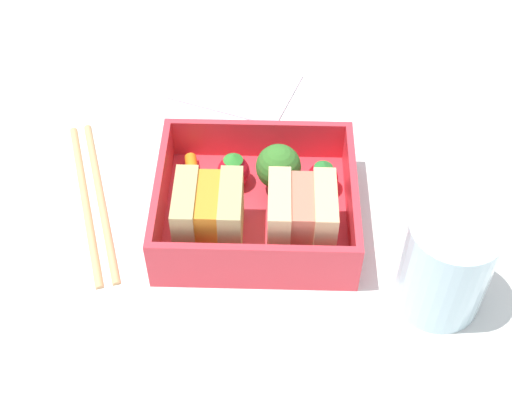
{
  "coord_description": "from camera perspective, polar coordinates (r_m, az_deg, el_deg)",
  "views": [
    {
      "loc": [
        -1.1,
        39.85,
        47.12
      ],
      "look_at": [
        0.0,
        0.0,
        2.7
      ],
      "focal_mm": 50.0,
      "sensor_mm": 36.0,
      "label": 1
    }
  ],
  "objects": [
    {
      "name": "carrot_stick_far_left",
      "position": [
        0.63,
        -5.06,
        1.71
      ],
      "size": [
        1.99,
        5.36,
        1.07
      ],
      "primitive_type": "cylinder",
      "rotation": [
        1.57,
        0.0,
        0.18
      ],
      "color": "orange",
      "rests_on": "bento_tray"
    },
    {
      "name": "broccoli_floret",
      "position": [
        0.6,
        1.8,
        2.56
      ],
      "size": [
        3.87,
        3.87,
        4.79
      ],
      "color": "#93D35F",
      "rests_on": "bento_tray"
    },
    {
      "name": "chopstick_pair",
      "position": [
        0.65,
        -12.95,
        0.12
      ],
      "size": [
        7.79,
        19.14,
        0.7
      ],
      "color": "tan",
      "rests_on": "ground_plane"
    },
    {
      "name": "strawberry_left",
      "position": [
        0.62,
        -1.81,
        2.3
      ],
      "size": [
        2.84,
        2.84,
        3.44
      ],
      "color": "red",
      "rests_on": "bento_tray"
    },
    {
      "name": "strawberry_far_left",
      "position": [
        0.62,
        5.34,
        1.74
      ],
      "size": [
        2.71,
        2.71,
        3.31
      ],
      "color": "red",
      "rests_on": "bento_tray"
    },
    {
      "name": "sandwich_center_left",
      "position": [
        0.57,
        -3.79,
        -1.24
      ],
      "size": [
        5.36,
        5.72,
        5.45
      ],
      "color": "tan",
      "rests_on": "bento_tray"
    },
    {
      "name": "ground_plane",
      "position": [
        0.62,
        -0.0,
        -2.27
      ],
      "size": [
        120.0,
        120.0,
        2.0
      ],
      "primitive_type": "cube",
      "color": "silver"
    },
    {
      "name": "bento_rim",
      "position": [
        0.59,
        -0.0,
        0.27
      ],
      "size": [
        16.59,
        14.51,
        3.84
      ],
      "color": "#E13541",
      "rests_on": "bento_tray"
    },
    {
      "name": "sandwich_left",
      "position": [
        0.57,
        3.64,
        -1.4
      ],
      "size": [
        5.36,
        5.72,
        5.45
      ],
      "color": "#E2B984",
      "rests_on": "bento_tray"
    },
    {
      "name": "drinking_glass",
      "position": [
        0.55,
        14.91,
        -5.1
      ],
      "size": [
        6.78,
        6.78,
        8.66
      ],
      "primitive_type": "cylinder",
      "color": "silver",
      "rests_on": "ground_plane"
    },
    {
      "name": "folded_napkin",
      "position": [
        0.75,
        -1.61,
        9.04
      ],
      "size": [
        14.0,
        11.99,
        0.4
      ],
      "primitive_type": "cube",
      "rotation": [
        0.0,
        0.0,
        -0.34
      ],
      "color": "silver",
      "rests_on": "ground_plane"
    },
    {
      "name": "bento_tray",
      "position": [
        0.61,
        -0.0,
        -1.31
      ],
      "size": [
        16.59,
        14.51,
        1.2
      ],
      "primitive_type": "cube",
      "color": "#E13541",
      "rests_on": "ground_plane"
    }
  ]
}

